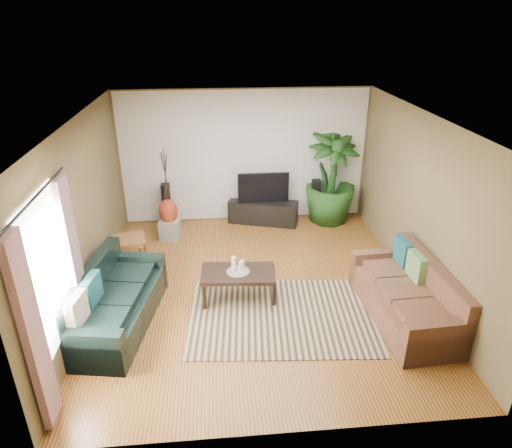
{
  "coord_description": "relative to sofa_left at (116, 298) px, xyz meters",
  "views": [
    {
      "loc": [
        -0.59,
        -6.11,
        4.02
      ],
      "look_at": [
        0.0,
        0.2,
        1.05
      ],
      "focal_mm": 32.0,
      "sensor_mm": 36.0,
      "label": 1
    }
  ],
  "objects": [
    {
      "name": "plant_pot",
      "position": [
        3.77,
        3.18,
        -0.29
      ],
      "size": [
        0.35,
        0.35,
        0.27
      ],
      "primitive_type": "cylinder",
      "color": "black",
      "rests_on": "floor"
    },
    {
      "name": "sofa_left",
      "position": [
        0.0,
        0.0,
        0.0
      ],
      "size": [
        1.21,
        2.17,
        0.85
      ],
      "primitive_type": "cube",
      "rotation": [
        0.0,
        0.0,
        1.4
      ],
      "color": "black",
      "rests_on": "floor"
    },
    {
      "name": "wall_right",
      "position": [
        4.53,
        0.7,
        0.92
      ],
      "size": [
        0.0,
        5.5,
        5.5
      ],
      "primitive_type": "plane",
      "rotation": [
        1.57,
        0.0,
        -1.57
      ],
      "color": "brown",
      "rests_on": "ground"
    },
    {
      "name": "speaker_left",
      "position": [
        0.44,
        3.2,
        0.03
      ],
      "size": [
        0.17,
        0.19,
        0.92
      ],
      "primitive_type": "cube",
      "rotation": [
        0.0,
        0.0,
        0.02
      ],
      "color": "black",
      "rests_on": "floor"
    },
    {
      "name": "candle_mid",
      "position": [
        1.76,
        0.46,
        0.13
      ],
      "size": [
        0.07,
        0.07,
        0.17
      ],
      "primitive_type": "cylinder",
      "color": "white",
      "rests_on": "candle_tray"
    },
    {
      "name": "curtain_near",
      "position": [
        -0.4,
        -1.65,
        0.72
      ],
      "size": [
        0.08,
        0.35,
        2.2
      ],
      "primitive_type": "cube",
      "color": "gray",
      "rests_on": "ground"
    },
    {
      "name": "wall_back",
      "position": [
        2.03,
        3.45,
        0.93
      ],
      "size": [
        5.0,
        0.0,
        5.0
      ],
      "primitive_type": "plane",
      "rotation": [
        1.57,
        0.0,
        0.0
      ],
      "color": "brown",
      "rests_on": "ground"
    },
    {
      "name": "floor",
      "position": [
        2.03,
        0.7,
        -0.42
      ],
      "size": [
        5.5,
        5.5,
        0.0
      ],
      "primitive_type": "plane",
      "color": "#9C6928",
      "rests_on": "ground"
    },
    {
      "name": "side_table",
      "position": [
        -0.06,
        1.59,
        -0.15
      ],
      "size": [
        0.63,
        0.63,
        0.55
      ],
      "primitive_type": "cube",
      "rotation": [
        0.0,
        0.0,
        0.24
      ],
      "color": "brown",
      "rests_on": "floor"
    },
    {
      "name": "backwall_panel",
      "position": [
        2.03,
        3.44,
        0.93
      ],
      "size": [
        4.9,
        0.0,
        4.9
      ],
      "primitive_type": "plane",
      "rotation": [
        1.57,
        0.0,
        0.0
      ],
      "color": "white",
      "rests_on": "ground"
    },
    {
      "name": "potted_plant",
      "position": [
        3.77,
        3.18,
        0.52
      ],
      "size": [
        1.27,
        1.27,
        1.88
      ],
      "primitive_type": "imported",
      "rotation": [
        0.0,
        0.0,
        0.23
      ],
      "color": "#1C4617",
      "rests_on": "floor"
    },
    {
      "name": "sofa_right",
      "position": [
        4.05,
        -0.23,
        0.0
      ],
      "size": [
        1.02,
        2.06,
        0.85
      ],
      "primitive_type": "cube",
      "rotation": [
        0.0,
        0.0,
        -1.51
      ],
      "color": "brown",
      "rests_on": "floor"
    },
    {
      "name": "area_rug",
      "position": [
        2.32,
        -0.03,
        -0.42
      ],
      "size": [
        2.8,
        2.08,
        0.01
      ],
      "primitive_type": "cube",
      "rotation": [
        0.0,
        0.0,
        -0.07
      ],
      "color": "tan",
      "rests_on": "floor"
    },
    {
      "name": "curtain_far",
      "position": [
        -0.4,
        -0.15,
        0.72
      ],
      "size": [
        0.08,
        0.35,
        2.2
      ],
      "primitive_type": "cube",
      "color": "gray",
      "rests_on": "ground"
    },
    {
      "name": "coffee_table",
      "position": [
        1.72,
        0.5,
        -0.2
      ],
      "size": [
        1.16,
        0.69,
        0.46
      ],
      "primitive_type": "cube",
      "rotation": [
        0.0,
        0.0,
        -0.07
      ],
      "color": "black",
      "rests_on": "floor"
    },
    {
      "name": "television",
      "position": [
        2.4,
        3.2,
        0.35
      ],
      "size": [
        1.03,
        0.06,
        0.61
      ],
      "primitive_type": "cube",
      "color": "black",
      "rests_on": "tv_stand"
    },
    {
      "name": "wall_left",
      "position": [
        -0.47,
        0.7,
        0.92
      ],
      "size": [
        0.0,
        5.5,
        5.5
      ],
      "primitive_type": "plane",
      "rotation": [
        1.57,
        0.0,
        1.57
      ],
      "color": "brown",
      "rests_on": "ground"
    },
    {
      "name": "tv_stand",
      "position": [
        2.4,
        3.2,
        -0.19
      ],
      "size": [
        1.47,
        0.82,
        0.47
      ],
      "primitive_type": "cube",
      "rotation": [
        0.0,
        0.0,
        -0.3
      ],
      "color": "black",
      "rests_on": "floor"
    },
    {
      "name": "pedestal",
      "position": [
        0.52,
        2.67,
        -0.23
      ],
      "size": [
        0.42,
        0.42,
        0.38
      ],
      "primitive_type": "cube",
      "rotation": [
        0.0,
        0.0,
        -0.09
      ],
      "color": "gray",
      "rests_on": "floor"
    },
    {
      "name": "speaker_right",
      "position": [
        3.49,
        3.2,
        0.02
      ],
      "size": [
        0.19,
        0.2,
        0.9
      ],
      "primitive_type": "cube",
      "rotation": [
        0.0,
        0.0,
        0.15
      ],
      "color": "black",
      "rests_on": "floor"
    },
    {
      "name": "curtain_rod",
      "position": [
        -0.4,
        -0.9,
        1.87
      ],
      "size": [
        0.03,
        1.9,
        0.03
      ],
      "primitive_type": "cylinder",
      "rotation": [
        1.57,
        0.0,
        0.0
      ],
      "color": "black",
      "rests_on": "ground"
    },
    {
      "name": "candle_tray",
      "position": [
        1.72,
        0.5,
        0.04
      ],
      "size": [
        0.34,
        0.34,
        0.02
      ],
      "primitive_type": "cylinder",
      "color": "gray",
      "rests_on": "coffee_table"
    },
    {
      "name": "vase",
      "position": [
        0.52,
        2.67,
        0.13
      ],
      "size": [
        0.35,
        0.35,
        0.49
      ],
      "primitive_type": "ellipsoid",
      "color": "maroon",
      "rests_on": "pedestal"
    },
    {
      "name": "candle_short",
      "position": [
        1.79,
        0.56,
        0.12
      ],
      "size": [
        0.07,
        0.07,
        0.14
      ],
      "primitive_type": "cylinder",
      "color": "beige",
      "rests_on": "candle_tray"
    },
    {
      "name": "candle_tall",
      "position": [
        1.66,
        0.53,
        0.16
      ],
      "size": [
        0.07,
        0.07,
        0.22
      ],
      "primitive_type": "cylinder",
      "color": "white",
      "rests_on": "candle_tray"
    },
    {
      "name": "window_pane",
      "position": [
        -0.45,
        -0.9,
        0.97
      ],
      "size": [
        0.0,
        1.8,
        1.8
      ],
      "primitive_type": "plane",
      "rotation": [
        1.57,
        0.0,
        1.57
      ],
      "color": "white",
      "rests_on": "ground"
    },
    {
      "name": "wall_front",
      "position": [
        2.03,
        -2.05,
        0.93
      ],
      "size": [
        5.0,
        0.0,
        5.0
      ],
      "primitive_type": "plane",
      "rotation": [
        -1.57,
        0.0,
        0.0
      ],
      "color": "brown",
      "rests_on": "ground"
    },
    {
      "name": "ceiling",
      "position": [
        2.03,
        0.7,
        2.28
      ],
      "size": [
        5.5,
        5.5,
        0.0
      ],
      "primitive_type": "plane",
      "rotation": [
        3.14,
        0.0,
        0.0
      ],
      "color": "white",
      "rests_on": "ground"
    }
  ]
}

